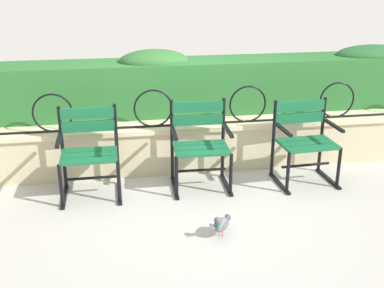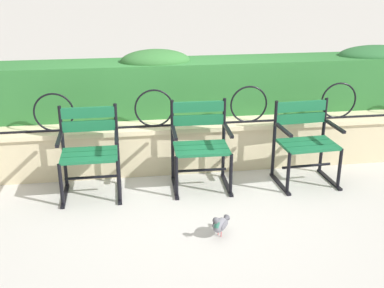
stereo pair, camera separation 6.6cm
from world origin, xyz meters
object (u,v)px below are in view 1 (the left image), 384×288
(park_chair_centre, at_px, (200,143))
(park_chair_right, at_px, (304,139))
(park_chair_left, at_px, (89,150))
(pigeon_near_chairs, at_px, (221,224))

(park_chair_centre, height_order, park_chair_right, park_chair_centre)
(park_chair_left, relative_size, park_chair_centre, 0.99)
(park_chair_centre, relative_size, pigeon_near_chairs, 3.47)
(park_chair_left, distance_m, park_chair_right, 2.23)
(park_chair_left, relative_size, pigeon_near_chairs, 3.43)
(park_chair_centre, height_order, pigeon_near_chairs, park_chair_centre)
(park_chair_left, bearing_deg, park_chair_centre, 0.79)
(park_chair_left, xyz_separation_m, pigeon_near_chairs, (1.13, -1.02, -0.36))
(park_chair_left, relative_size, park_chair_right, 1.03)
(park_chair_left, xyz_separation_m, park_chair_centre, (1.12, 0.02, 0.00))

